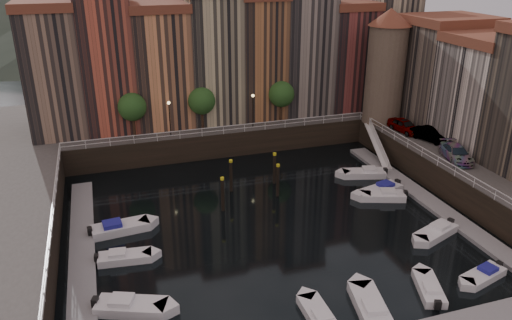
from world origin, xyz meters
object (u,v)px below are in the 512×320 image
object	(u,v)px
mooring_pilings	(252,180)
boat_left_2	(124,257)
car_a	(404,126)
car_b	(430,135)
boat_left_1	(130,306)
corner_tower	(386,65)
gangway	(378,144)
car_c	(456,154)

from	to	relation	value
mooring_pilings	boat_left_2	xyz separation A→B (m)	(-13.25, -8.06, -1.31)
car_a	car_b	bearing A→B (deg)	-80.83
boat_left_1	mooring_pilings	bearing A→B (deg)	69.06
corner_tower	boat_left_1	xyz separation A→B (m)	(-33.08, -23.36, -9.80)
corner_tower	car_a	size ratio (longest dim) A/B	3.02
corner_tower	boat_left_2	distance (m)	38.45
boat_left_1	corner_tower	bearing A→B (deg)	57.01
corner_tower	mooring_pilings	world-z (taller)	corner_tower
gangway	mooring_pilings	distance (m)	17.47
boat_left_1	car_c	xyz separation A→B (m)	(33.62, 9.71, 3.35)
car_a	boat_left_2	bearing A→B (deg)	-167.09
mooring_pilings	car_b	bearing A→B (deg)	2.37
car_a	car_b	xyz separation A→B (m)	(1.06, -3.54, -0.02)
boat_left_1	boat_left_2	bearing A→B (deg)	111.39
gangway	mooring_pilings	bearing A→B (deg)	-165.20
gangway	boat_left_1	world-z (taller)	gangway
boat_left_1	car_c	size ratio (longest dim) A/B	1.01
gangway	boat_left_1	distance (m)	35.62
gangway	boat_left_2	xyz separation A→B (m)	(-30.13, -12.53, -1.58)
car_a	car_b	world-z (taller)	car_a
boat_left_2	car_a	xyz separation A→B (m)	(33.47, 12.48, 3.44)
gangway	car_b	xyz separation A→B (m)	(4.39, -3.58, 1.84)
car_b	mooring_pilings	bearing A→B (deg)	163.51
boat_left_1	car_c	bearing A→B (deg)	37.88
car_c	corner_tower	bearing A→B (deg)	107.11
mooring_pilings	car_b	size ratio (longest dim) A/B	1.54
corner_tower	mooring_pilings	distance (m)	23.34
car_b	car_c	size ratio (longest dim) A/B	0.89
car_b	car_c	world-z (taller)	car_b
corner_tower	boat_left_2	world-z (taller)	corner_tower
mooring_pilings	boat_left_1	distance (m)	19.63
gangway	mooring_pilings	size ratio (longest dim) A/B	1.18
gangway	car_b	world-z (taller)	car_b
gangway	car_c	distance (m)	9.95
boat_left_1	car_b	distance (m)	37.94
gangway	car_b	size ratio (longest dim) A/B	1.82
boat_left_2	corner_tower	bearing A→B (deg)	33.43
gangway	car_c	size ratio (longest dim) A/B	1.61
car_c	car_b	bearing A→B (deg)	95.14
boat_left_2	car_c	bearing A→B (deg)	11.91
mooring_pilings	car_b	xyz separation A→B (m)	(21.28, 0.88, 2.11)
car_a	car_b	size ratio (longest dim) A/B	1.00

